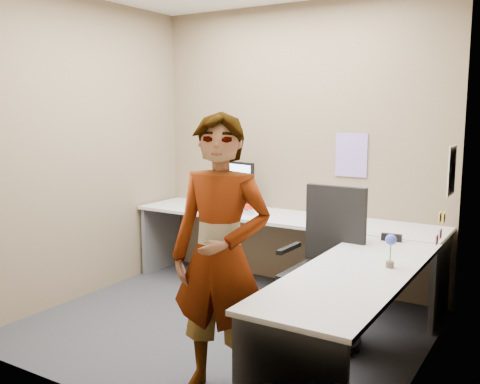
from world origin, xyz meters
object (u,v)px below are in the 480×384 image
Objects in this scene: office_chair at (325,281)px; person at (221,258)px; monitor at (237,179)px; desk at (296,251)px.

person reaches higher than office_chair.
person is (1.09, -1.94, -0.18)m from monitor.
person is at bearing -101.25° from office_chair.
office_chair is at bearing 67.12° from person.
person is (-0.24, -1.03, 0.39)m from office_chair.
desk is 1.27m from person.
office_chair is at bearing -31.68° from desk.
monitor is 1.71m from office_chair.
office_chair reaches higher than desk.
office_chair is (1.33, -0.91, -0.57)m from monitor.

